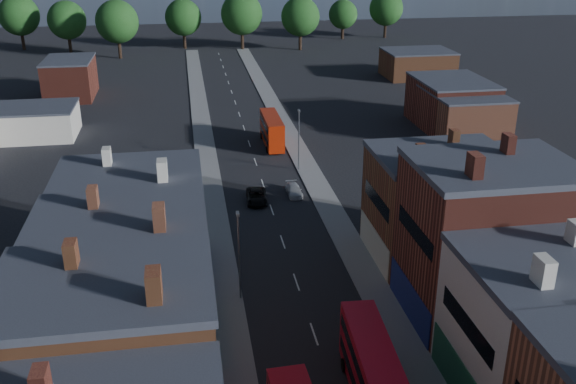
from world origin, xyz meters
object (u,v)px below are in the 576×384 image
object	(u,v)px
bus_2	(272,130)
car_2	(257,196)
car_3	(294,190)
bus_1	(373,372)

from	to	relation	value
bus_2	car_2	xyz separation A→B (m)	(-4.59, -20.24, -1.63)
car_3	car_2	bearing A→B (deg)	-163.88
bus_2	car_2	world-z (taller)	bus_2
car_2	car_3	size ratio (longest dim) A/B	1.22
bus_1	bus_2	size ratio (longest dim) A/B	1.08
car_2	car_3	world-z (taller)	car_2
car_2	bus_1	bearing A→B (deg)	-80.49
car_3	bus_1	bearing A→B (deg)	-92.22
bus_2	car_2	bearing A→B (deg)	-102.90
bus_1	car_3	bearing A→B (deg)	91.66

